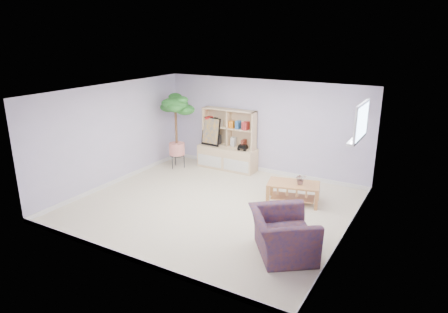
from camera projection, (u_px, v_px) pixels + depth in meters
The scene contains 14 objects.
floor at pixel (213, 206), 8.44m from camera, with size 5.50×5.00×0.01m, color beige.
ceiling at pixel (212, 92), 7.72m from camera, with size 5.50×5.00×0.01m, color white.
walls at pixel (213, 151), 8.08m from camera, with size 5.51×5.01×2.40m.
baseboard at pixel (213, 203), 8.43m from camera, with size 5.50×5.00×0.10m, color white, non-canonical shape.
window at pixel (362, 122), 7.04m from camera, with size 0.10×0.98×0.68m, color silver, non-canonical shape.
window_sill at pixel (357, 139), 7.17m from camera, with size 0.14×1.00×0.04m, color white.
storage_unit at pixel (227, 140), 10.50m from camera, with size 1.60×0.54×1.60m, color #E4B680, non-canonical shape.
poster at pixel (211, 132), 10.62m from camera, with size 0.54×0.12×0.75m, color #F8AC15, non-canonical shape.
toy_truck at pixel (243, 147), 10.24m from camera, with size 0.30×0.21×0.16m, color black, non-canonical shape.
coffee_table at pixel (293, 193), 8.54m from camera, with size 1.08×0.59×0.44m, color #B68247, non-canonical shape.
table_plant at pixel (301, 179), 8.37m from camera, with size 0.22×0.19×0.25m, color #30712C.
floor_tree at pixel (176, 132), 10.52m from camera, with size 0.73×0.73×1.99m, color #236621, non-canonical shape.
armchair at pixel (283, 231), 6.50m from camera, with size 1.11×0.97×0.82m, color navy.
sill_plant at pixel (359, 130), 7.24m from camera, with size 0.13×0.11×0.24m, color #236621.
Camera 1 is at (4.06, -6.60, 3.52)m, focal length 32.00 mm.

